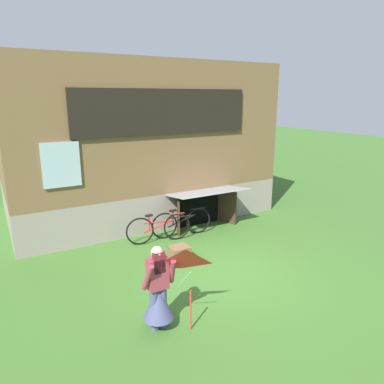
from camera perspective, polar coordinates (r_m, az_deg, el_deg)
The scene contains 7 objects.
ground_plane at distance 8.34m, azimuth 5.23°, elevation -12.46°, with size 60.00×60.00×0.00m, color #3D6B28.
log_house at distance 12.35m, azimuth -9.26°, elevation 8.16°, with size 8.11×6.03×4.84m.
person at distance 6.24m, azimuth -5.37°, elevation -15.99°, with size 0.60×0.52×1.50m.
kite at distance 5.70m, azimuth -0.97°, elevation -12.36°, with size 0.89×0.81×1.50m.
bicycle_black at distance 10.16m, azimuth -1.67°, elevation -4.89°, with size 1.77×0.25×0.81m.
bicycle_red at distance 9.77m, azimuth -5.32°, elevation -5.76°, with size 1.76×0.34×0.81m.
wooden_crate at distance 8.80m, azimuth -2.01°, elevation -9.66°, with size 0.46×0.39×0.34m, color brown.
Camera 1 is at (-4.31, -6.04, 3.82)m, focal length 33.63 mm.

